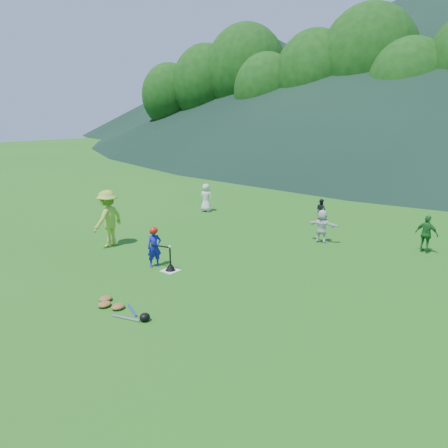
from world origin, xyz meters
name	(u,v)px	position (x,y,z in m)	size (l,w,h in m)	color
ground	(171,271)	(0.00, 0.00, 0.00)	(120.00, 120.00, 0.00)	#1F6216
home_plate	(171,271)	(0.00, 0.00, 0.01)	(0.45, 0.45, 0.02)	silver
baseball	(170,247)	(0.00, 0.00, 0.74)	(0.08, 0.08, 0.08)	white
batter_child	(154,247)	(-0.64, -0.01, 0.60)	(0.43, 0.28, 1.19)	#171CA0
adult_coach	(108,218)	(-3.41, 0.46, 0.97)	(1.25, 0.72, 1.93)	#98BF38
fielder_a	(206,198)	(-4.28, 6.59, 0.64)	(0.63, 0.41, 1.29)	silver
fielder_b	(321,210)	(0.69, 8.23, 0.47)	(0.46, 0.36, 0.94)	black
fielder_c	(427,234)	(5.32, 6.38, 0.63)	(0.73, 0.31, 1.25)	#1F6826
fielder_d	(322,226)	(2.15, 5.32, 0.59)	(1.10, 0.35, 1.18)	white
batting_tee	(170,267)	(0.00, 0.00, 0.13)	(0.30, 0.30, 0.68)	black
batter_gear	(154,232)	(-0.61, -0.02, 1.08)	(0.73, 0.26, 0.55)	#B81A0C
equipment_pile	(118,307)	(0.84, -2.57, 0.07)	(1.80, 0.64, 0.19)	olive
outfield_fence	(428,162)	(0.00, 28.00, 0.70)	(70.07, 0.08, 1.33)	gray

